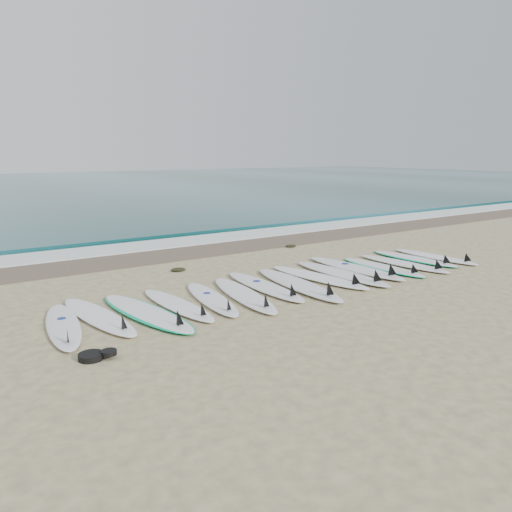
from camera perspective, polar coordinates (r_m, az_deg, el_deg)
ground at (r=9.99m, az=4.23°, el=-3.24°), size 120.00×120.00×0.00m
ocean at (r=40.57m, az=-25.89°, el=7.00°), size 120.00×55.00×0.03m
wet_sand_band at (r=13.36m, az=-6.77°, el=0.58°), size 120.00×1.80×0.01m
foam_band at (r=14.59m, az=-9.32°, el=1.51°), size 120.00×1.40×0.04m
wave_crest at (r=15.94m, az=-11.62°, el=2.40°), size 120.00×1.00×0.10m
surfboard_0 at (r=8.02m, az=-21.16°, el=-7.46°), size 0.83×2.34×0.29m
surfboard_1 at (r=8.27m, az=-17.45°, el=-6.59°), size 0.79×2.52×0.32m
surfboard_2 at (r=8.28m, az=-12.32°, el=-6.33°), size 0.99×2.72×0.34m
surfboard_3 at (r=8.58m, az=-8.82°, el=-5.55°), size 0.60×2.32×0.29m
surfboard_4 at (r=8.86m, az=-5.01°, el=-4.89°), size 0.86×2.37×0.30m
surfboard_5 at (r=9.04m, az=-1.27°, el=-4.46°), size 0.96×2.63×0.33m
surfboard_6 at (r=9.61m, az=1.11°, el=-3.47°), size 0.65×2.60×0.33m
surfboard_7 at (r=9.76m, az=4.97°, el=-3.24°), size 0.90×2.92×0.37m
surfboard_8 at (r=10.37m, az=7.36°, el=-2.42°), size 0.86×2.66×0.33m
surfboard_9 at (r=10.74m, az=9.91°, el=-1.98°), size 0.59×2.75×0.35m
surfboard_10 at (r=11.29m, az=11.45°, el=-1.36°), size 0.65×2.84×0.36m
surfboard_11 at (r=11.60m, az=14.36°, el=-1.23°), size 0.58×2.37×0.30m
surfboard_12 at (r=12.06m, az=16.67°, el=-0.83°), size 0.67×2.49×0.32m
surfboard_13 at (r=12.74m, az=17.68°, el=-0.27°), size 0.69×2.42×0.30m
surfboard_14 at (r=13.10m, az=19.96°, el=-0.07°), size 0.54×2.38×0.30m
seaweed_near at (r=11.19m, az=-8.88°, el=-1.53°), size 0.34×0.27×0.07m
seaweed_far at (r=13.88m, az=4.01°, el=1.16°), size 0.32×0.25×0.06m
leash_coil at (r=6.79m, az=-17.92°, el=-10.77°), size 0.46×0.36×0.11m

